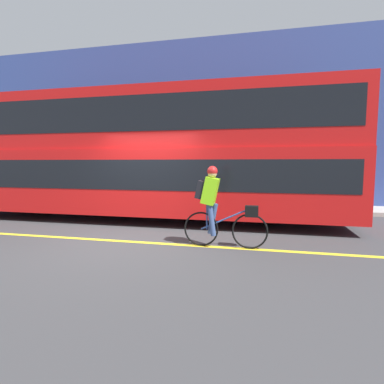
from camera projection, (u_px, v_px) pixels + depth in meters
The scene contains 7 objects.
ground_plane at pixel (126, 241), 6.61m from camera, with size 80.00×80.00×0.00m, color #38383A.
road_center_line at pixel (126, 241), 6.59m from camera, with size 50.00×0.14×0.01m, color yellow.
sidewalk_curb at pixel (185, 205), 11.85m from camera, with size 60.00×1.64×0.13m.
building_facade at pixel (191, 124), 12.47m from camera, with size 60.00×0.30×6.72m.
bus at pixel (145, 151), 9.09m from camera, with size 11.80×2.62×3.76m.
cyclist_on_bike at pixel (217, 204), 6.08m from camera, with size 1.71×0.32×1.67m.
street_sign_post at pixel (339, 172), 10.42m from camera, with size 0.36×0.09×2.25m.
Camera 1 is at (2.85, -5.99, 1.73)m, focal length 28.00 mm.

